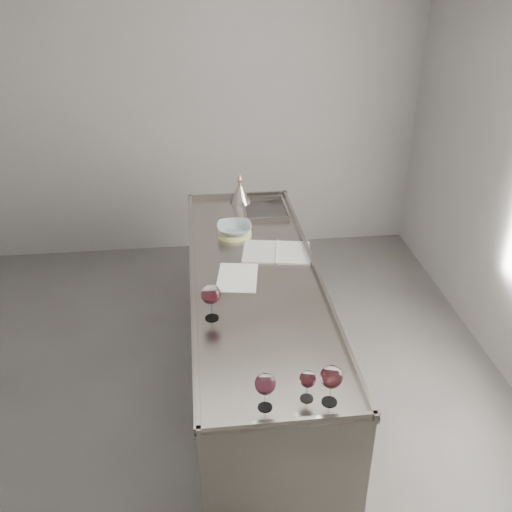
{
  "coord_description": "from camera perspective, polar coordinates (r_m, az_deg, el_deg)",
  "views": [
    {
      "loc": [
        0.17,
        -2.56,
        2.68
      ],
      "look_at": [
        0.51,
        0.4,
        1.02
      ],
      "focal_mm": 40.0,
      "sensor_mm": 36.0,
      "label": 1
    }
  ],
  "objects": [
    {
      "name": "room_shell",
      "position": [
        2.87,
        -9.36,
        2.24
      ],
      "size": [
        4.54,
        5.04,
        2.84
      ],
      "color": "#4F4D4A",
      "rests_on": "ground"
    },
    {
      "name": "counter",
      "position": [
        3.63,
        -0.06,
        -8.32
      ],
      "size": [
        0.77,
        2.42,
        0.97
      ],
      "color": "gray",
      "rests_on": "ground"
    },
    {
      "name": "wine_glass_left",
      "position": [
        2.94,
        -4.53,
        -3.92
      ],
      "size": [
        0.1,
        0.1,
        0.2
      ],
      "rotation": [
        0.0,
        0.0,
        0.02
      ],
      "color": "white",
      "rests_on": "counter"
    },
    {
      "name": "wine_glass_middle",
      "position": [
        2.42,
        0.93,
        -12.76
      ],
      "size": [
        0.09,
        0.09,
        0.18
      ],
      "rotation": [
        0.0,
        0.0,
        0.33
      ],
      "color": "white",
      "rests_on": "counter"
    },
    {
      "name": "wine_glass_right",
      "position": [
        2.46,
        7.54,
        -11.98
      ],
      "size": [
        0.1,
        0.1,
        0.19
      ],
      "rotation": [
        0.0,
        0.0,
        -0.11
      ],
      "color": "white",
      "rests_on": "counter"
    },
    {
      "name": "wine_glass_small",
      "position": [
        2.48,
        5.19,
        -12.26
      ],
      "size": [
        0.07,
        0.07,
        0.15
      ],
      "rotation": [
        0.0,
        0.0,
        -0.39
      ],
      "color": "white",
      "rests_on": "counter"
    },
    {
      "name": "notebook",
      "position": [
        3.61,
        2.07,
        0.4
      ],
      "size": [
        0.47,
        0.36,
        0.02
      ],
      "rotation": [
        0.0,
        0.0,
        -0.18
      ],
      "color": "silver",
      "rests_on": "counter"
    },
    {
      "name": "loose_paper_top",
      "position": [
        3.35,
        -1.87,
        -2.15
      ],
      "size": [
        0.28,
        0.36,
        0.0
      ],
      "primitive_type": "cube",
      "rotation": [
        0.0,
        0.0,
        -0.16
      ],
      "color": "silver",
      "rests_on": "counter"
    },
    {
      "name": "trivet",
      "position": [
        3.83,
        -2.17,
        2.25
      ],
      "size": [
        0.27,
        0.27,
        0.02
      ],
      "primitive_type": "cylinder",
      "rotation": [
        0.0,
        0.0,
        -0.22
      ],
      "color": "#EBE798",
      "rests_on": "counter"
    },
    {
      "name": "ceramic_bowl",
      "position": [
        3.81,
        -2.18,
        2.76
      ],
      "size": [
        0.24,
        0.24,
        0.06
      ],
      "primitive_type": "imported",
      "rotation": [
        0.0,
        0.0,
        -0.02
      ],
      "color": "#94A5AC",
      "rests_on": "trivet"
    },
    {
      "name": "wine_funnel",
      "position": [
        4.3,
        -1.6,
        6.24
      ],
      "size": [
        0.16,
        0.16,
        0.23
      ],
      "rotation": [
        0.0,
        0.0,
        -0.42
      ],
      "color": "#B0A69D",
      "rests_on": "counter"
    }
  ]
}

